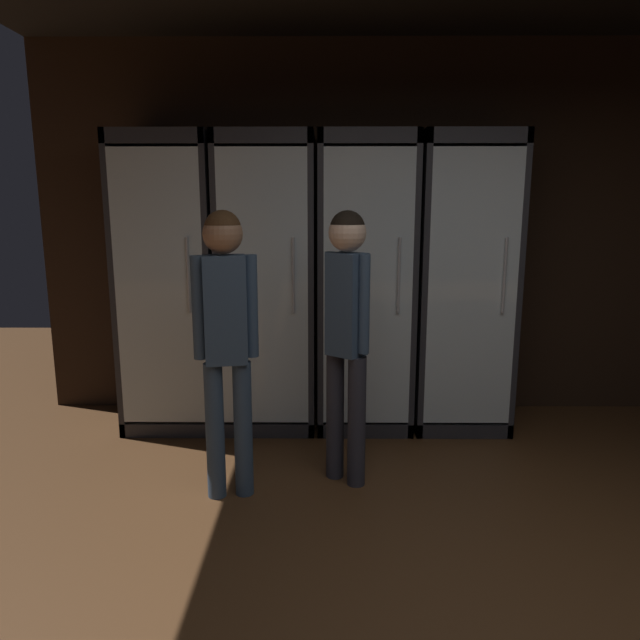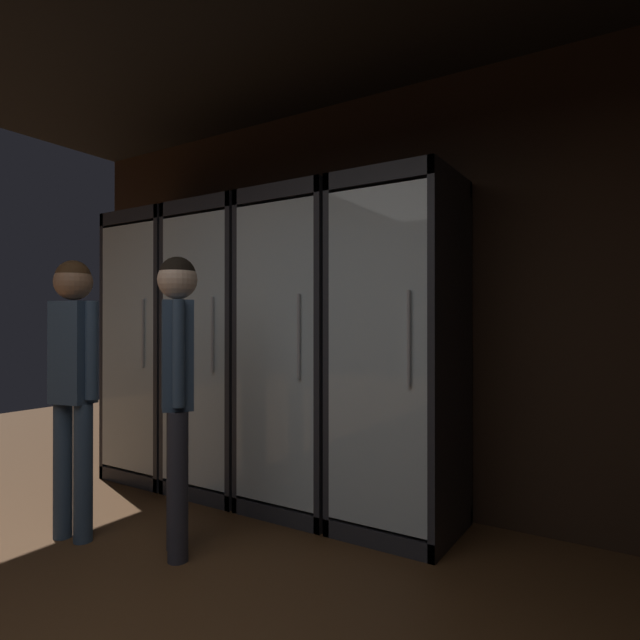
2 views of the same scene
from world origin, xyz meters
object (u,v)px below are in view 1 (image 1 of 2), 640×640
object	(u,v)px
cooler_left	(269,287)
cooler_far_left	(174,286)
shopper_far	(226,323)
cooler_right	(460,286)
shopper_near	(347,320)
cooler_center	(364,287)

from	to	relation	value
cooler_left	cooler_far_left	bearing A→B (deg)	-179.80
cooler_left	shopper_far	xyz separation A→B (m)	(-0.12, -1.17, -0.03)
cooler_far_left	shopper_far	distance (m)	1.30
cooler_right	cooler_left	bearing A→B (deg)	179.93
cooler_left	cooler_right	bearing A→B (deg)	-0.07
shopper_near	cooler_center	bearing A→B (deg)	80.54
shopper_near	shopper_far	distance (m)	0.68
cooler_left	shopper_near	world-z (taller)	cooler_left
cooler_left	shopper_far	world-z (taller)	cooler_left
cooler_far_left	shopper_near	bearing A→B (deg)	-38.87
shopper_near	shopper_far	bearing A→B (deg)	-164.53
cooler_left	cooler_right	xyz separation A→B (m)	(1.39, -0.00, 0.00)
cooler_right	shopper_near	world-z (taller)	cooler_right
cooler_left	shopper_far	bearing A→B (deg)	-95.88
cooler_right	shopper_far	xyz separation A→B (m)	(-1.51, -1.17, -0.03)
cooler_left	cooler_center	xyz separation A→B (m)	(0.70, -0.00, -0.01)
cooler_left	cooler_center	distance (m)	0.70
cooler_center	shopper_near	distance (m)	1.00
shopper_far	cooler_left	bearing A→B (deg)	84.12
shopper_near	cooler_left	bearing A→B (deg)	118.19
cooler_far_left	cooler_right	distance (m)	2.09
cooler_far_left	cooler_center	size ratio (longest dim) A/B	1.00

